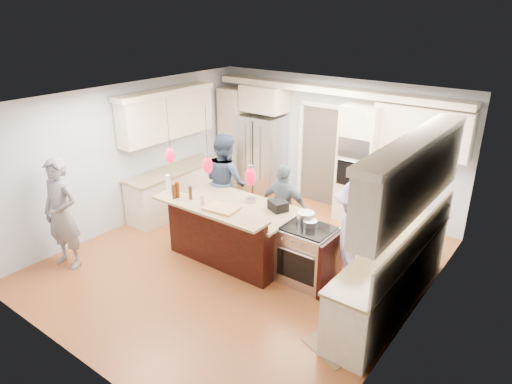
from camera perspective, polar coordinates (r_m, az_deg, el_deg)
ground_plane at (r=7.77m, az=-1.57°, el=-8.66°), size 6.00×6.00×0.00m
room_shell at (r=7.01m, az=-1.73°, el=4.19°), size 5.54×6.04×2.72m
refrigerator at (r=10.18m, az=0.78°, el=4.61°), size 0.90×0.70×1.80m
oven_column at (r=9.03m, az=12.77°, el=3.39°), size 0.72×0.69×2.30m
back_upper_cabinets at (r=9.63m, az=5.13°, el=8.26°), size 5.30×0.61×2.54m
right_counter_run at (r=6.46m, az=17.41°, el=-5.88°), size 0.64×3.10×2.51m
left_cabinets at (r=9.40m, az=-10.34°, el=3.71°), size 0.64×2.30×2.51m
kitchen_island at (r=7.72m, az=-2.71°, el=-4.78°), size 2.10×1.46×1.12m
island_range at (r=7.08m, az=6.60°, el=-7.86°), size 0.82×0.71×0.92m
pendant_lights at (r=6.80m, az=-6.06°, el=3.38°), size 1.75×0.15×1.03m
person_bar_end at (r=7.89m, az=-23.13°, el=-2.53°), size 0.74×0.55×1.84m
person_far_left at (r=8.59m, az=-3.86°, el=1.30°), size 1.08×0.96×1.85m
person_far_right at (r=7.91m, az=3.49°, el=-1.88°), size 0.92×0.46×1.52m
person_range_side at (r=6.76m, az=12.21°, el=-5.74°), size 1.03×1.29×1.75m
floor_rug at (r=6.28m, az=11.18°, el=-17.69°), size 0.94×1.13×0.01m
water_bottle at (r=7.62m, az=-10.91°, el=1.01°), size 0.10×0.10×0.32m
beer_bottle_a at (r=7.42m, az=-9.79°, el=0.28°), size 0.09×0.09×0.27m
beer_bottle_b at (r=7.39m, az=-10.25°, el=0.06°), size 0.07×0.07×0.24m
beer_bottle_c at (r=7.33m, az=-8.20°, el=-0.08°), size 0.06×0.06×0.22m
drink_can at (r=7.12m, az=-6.75°, el=-1.10°), size 0.07×0.07×0.13m
cutting_board at (r=6.95m, az=-4.33°, el=-2.04°), size 0.55×0.42×0.04m
pot_large at (r=7.01m, az=6.24°, el=-3.13°), size 0.27×0.27×0.16m
pot_small at (r=6.87m, az=6.79°, el=-3.96°), size 0.21×0.21×0.11m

